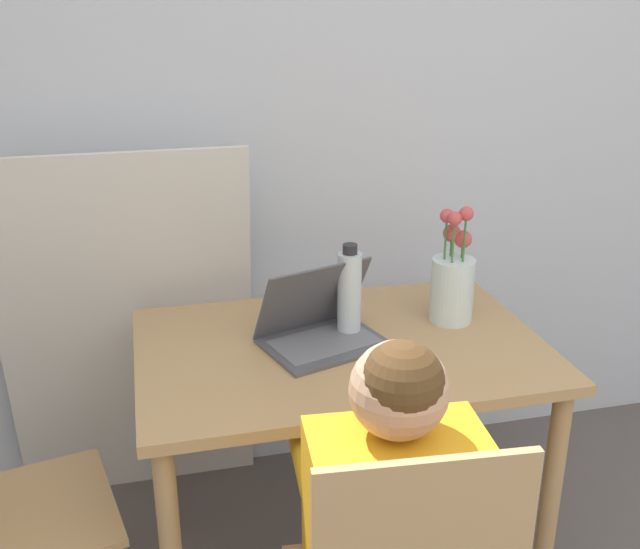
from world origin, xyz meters
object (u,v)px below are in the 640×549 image
laptop (319,325)px  water_bottle (349,292)px  flower_vase (453,281)px  person_seated (388,502)px

laptop → water_bottle: bearing=2.3°
laptop → flower_vase: size_ratio=1.06×
person_seated → flower_vase: (0.38, 0.60, 0.21)m
person_seated → flower_vase: flower_vase is taller
person_seated → flower_vase: size_ratio=3.06×
flower_vase → water_bottle: (-0.30, -0.01, 0.00)m
flower_vase → laptop: bearing=-173.3°
flower_vase → water_bottle: bearing=-177.4°
person_seated → flower_vase: 0.74m
laptop → flower_vase: bearing=-10.8°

